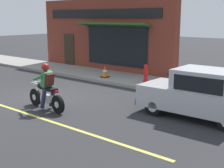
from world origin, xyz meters
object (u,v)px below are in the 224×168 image
(motorcycle_with_rider, at_px, (46,90))
(car_hatchback, at_px, (201,94))
(traffic_cone, at_px, (105,72))
(fire_hydrant, at_px, (146,74))

(motorcycle_with_rider, xyz_separation_m, car_hatchback, (2.56, -4.47, 0.09))
(car_hatchback, bearing_deg, motorcycle_with_rider, 119.78)
(motorcycle_with_rider, distance_m, traffic_cone, 5.55)
(fire_hydrant, distance_m, traffic_cone, 2.40)
(fire_hydrant, height_order, traffic_cone, fire_hydrant)
(fire_hydrant, bearing_deg, car_hatchback, -125.40)
(motorcycle_with_rider, bearing_deg, car_hatchback, -60.22)
(car_hatchback, xyz_separation_m, traffic_cone, (2.66, 6.35, -0.33))
(motorcycle_with_rider, bearing_deg, traffic_cone, 19.80)
(motorcycle_with_rider, bearing_deg, fire_hydrant, -5.41)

